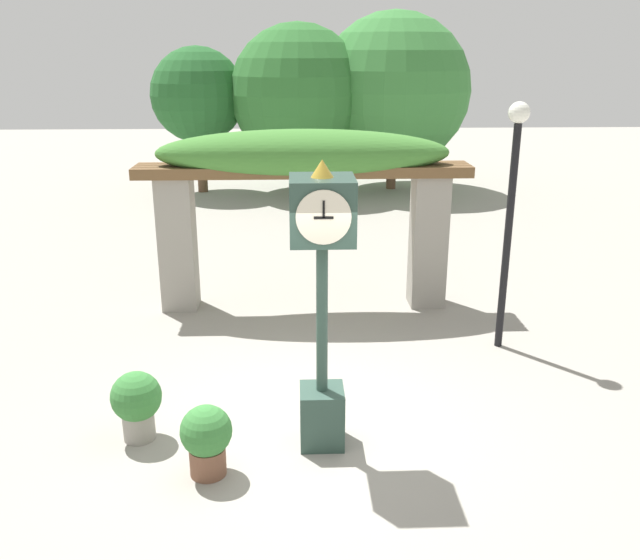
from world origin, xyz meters
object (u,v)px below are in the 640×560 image
at_px(lamp_post, 512,192).
at_px(potted_plant_near_right, 137,402).
at_px(pedestal_clock, 322,286).
at_px(potted_plant_near_left, 206,438).

bearing_deg(lamp_post, potted_plant_near_right, -153.70).
bearing_deg(pedestal_clock, potted_plant_near_right, 175.39).
height_order(potted_plant_near_left, lamp_post, lamp_post).
bearing_deg(pedestal_clock, lamp_post, 42.83).
relative_size(potted_plant_near_left, potted_plant_near_right, 0.95).
relative_size(potted_plant_near_right, lamp_post, 0.23).
xyz_separation_m(potted_plant_near_left, potted_plant_near_right, (-0.79, 0.66, 0.03)).
bearing_deg(potted_plant_near_left, pedestal_clock, 24.45).
height_order(potted_plant_near_right, lamp_post, lamp_post).
bearing_deg(potted_plant_near_left, potted_plant_near_right, 140.27).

